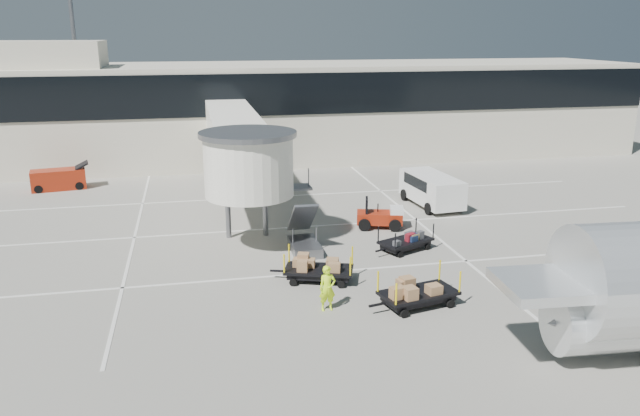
{
  "coord_description": "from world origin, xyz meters",
  "views": [
    {
      "loc": [
        -6.73,
        -24.23,
        10.76
      ],
      "look_at": [
        -0.44,
        5.79,
        2.0
      ],
      "focal_mm": 35.0,
      "sensor_mm": 36.0,
      "label": 1
    }
  ],
  "objects_px": {
    "baggage_tug": "(381,217)",
    "box_cart_far": "(319,270)",
    "belt_loader": "(59,179)",
    "suitcase_cart": "(405,241)",
    "ground_worker": "(327,288)",
    "minivan": "(431,187)",
    "box_cart_near": "(417,293)"
  },
  "relations": [
    {
      "from": "suitcase_cart",
      "to": "minivan",
      "type": "xyz_separation_m",
      "value": [
        4.36,
        7.73,
        0.72
      ]
    },
    {
      "from": "baggage_tug",
      "to": "box_cart_far",
      "type": "xyz_separation_m",
      "value": [
        -5.03,
        -6.98,
        -0.07
      ]
    },
    {
      "from": "belt_loader",
      "to": "suitcase_cart",
      "type": "bearing_deg",
      "value": -50.87
    },
    {
      "from": "minivan",
      "to": "belt_loader",
      "type": "relative_size",
      "value": 1.35
    },
    {
      "from": "suitcase_cart",
      "to": "minivan",
      "type": "relative_size",
      "value": 0.62
    },
    {
      "from": "suitcase_cart",
      "to": "minivan",
      "type": "height_order",
      "value": "minivan"
    },
    {
      "from": "baggage_tug",
      "to": "suitcase_cart",
      "type": "height_order",
      "value": "baggage_tug"
    },
    {
      "from": "suitcase_cart",
      "to": "minivan",
      "type": "distance_m",
      "value": 8.91
    },
    {
      "from": "ground_worker",
      "to": "box_cart_near",
      "type": "bearing_deg",
      "value": -10.21
    },
    {
      "from": "baggage_tug",
      "to": "suitcase_cart",
      "type": "xyz_separation_m",
      "value": [
        0.09,
        -3.91,
        -0.14
      ]
    },
    {
      "from": "suitcase_cart",
      "to": "belt_loader",
      "type": "height_order",
      "value": "belt_loader"
    },
    {
      "from": "box_cart_far",
      "to": "belt_loader",
      "type": "bearing_deg",
      "value": 143.85
    },
    {
      "from": "minivan",
      "to": "belt_loader",
      "type": "xyz_separation_m",
      "value": [
        -23.92,
        9.29,
        -0.49
      ]
    },
    {
      "from": "suitcase_cart",
      "to": "belt_loader",
      "type": "xyz_separation_m",
      "value": [
        -19.56,
        17.02,
        0.23
      ]
    },
    {
      "from": "box_cart_near",
      "to": "belt_loader",
      "type": "bearing_deg",
      "value": 114.39
    },
    {
      "from": "box_cart_far",
      "to": "ground_worker",
      "type": "bearing_deg",
      "value": -76.92
    },
    {
      "from": "box_cart_near",
      "to": "minivan",
      "type": "xyz_separation_m",
      "value": [
        6.14,
        14.17,
        0.64
      ]
    },
    {
      "from": "box_cart_far",
      "to": "ground_worker",
      "type": "distance_m",
      "value": 3.01
    },
    {
      "from": "box_cart_far",
      "to": "minivan",
      "type": "bearing_deg",
      "value": 66.88
    },
    {
      "from": "baggage_tug",
      "to": "box_cart_far",
      "type": "relative_size",
      "value": 0.75
    },
    {
      "from": "box_cart_far",
      "to": "minivan",
      "type": "xyz_separation_m",
      "value": [
        9.49,
        10.81,
        0.65
      ]
    },
    {
      "from": "ground_worker",
      "to": "belt_loader",
      "type": "bearing_deg",
      "value": 117.4
    },
    {
      "from": "box_cart_far",
      "to": "belt_loader",
      "type": "xyz_separation_m",
      "value": [
        -14.44,
        20.09,
        0.16
      ]
    },
    {
      "from": "box_cart_near",
      "to": "ground_worker",
      "type": "distance_m",
      "value": 3.65
    },
    {
      "from": "baggage_tug",
      "to": "box_cart_far",
      "type": "bearing_deg",
      "value": -110.06
    },
    {
      "from": "box_cart_near",
      "to": "baggage_tug",
      "type": "bearing_deg",
      "value": 67.97
    },
    {
      "from": "suitcase_cart",
      "to": "box_cart_far",
      "type": "height_order",
      "value": "box_cart_far"
    },
    {
      "from": "baggage_tug",
      "to": "ground_worker",
      "type": "bearing_deg",
      "value": -102.28
    },
    {
      "from": "suitcase_cart",
      "to": "ground_worker",
      "type": "height_order",
      "value": "ground_worker"
    },
    {
      "from": "ground_worker",
      "to": "suitcase_cart",
      "type": "bearing_deg",
      "value": 44.17
    },
    {
      "from": "ground_worker",
      "to": "minivan",
      "type": "distance_m",
      "value": 16.89
    },
    {
      "from": "suitcase_cart",
      "to": "box_cart_near",
      "type": "bearing_deg",
      "value": -129.89
    }
  ]
}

